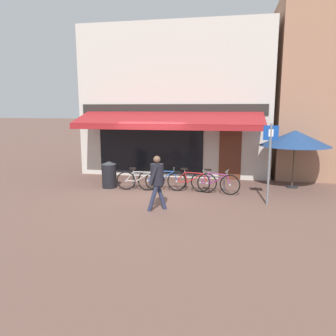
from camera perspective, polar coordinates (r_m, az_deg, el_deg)
ground_plane at (r=11.71m, az=-4.20°, el=-4.23°), size 160.00×160.00×0.00m
shop_front at (r=15.39m, az=1.58°, el=11.40°), size 8.29×4.76×6.47m
bike_rack_rail at (r=11.89m, az=1.66°, el=-1.65°), size 3.45×0.04×0.57m
bicycle_silver at (r=11.94m, az=-4.85°, el=-2.11°), size 1.75×0.52×0.87m
bicycle_blue at (r=11.87m, az=-1.01°, el=-2.10°), size 1.80×0.57×0.88m
bicycle_red at (r=11.71m, az=4.12°, el=-2.33°), size 1.80×0.52×0.84m
bicycle_purple at (r=11.56m, az=8.16°, el=-2.55°), size 1.74×0.52×0.86m
pedestrian_adult at (r=9.47m, az=-1.93°, el=-1.69°), size 0.55×0.68×1.62m
litter_bin at (r=12.46m, az=-10.21°, el=-1.12°), size 0.55×0.55×1.00m
parking_sign at (r=10.35m, az=17.28°, el=2.02°), size 0.44×0.07×2.50m
cafe_parasol at (r=12.97m, az=21.26°, el=4.84°), size 2.56×2.56×2.15m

